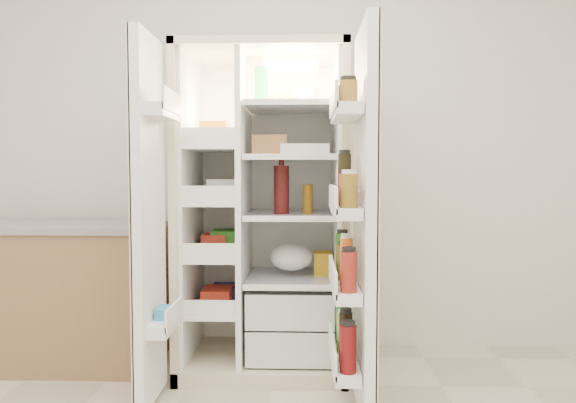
{
  "coord_description": "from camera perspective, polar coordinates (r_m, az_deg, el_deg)",
  "views": [
    {
      "loc": [
        0.17,
        -1.48,
        1.13
      ],
      "look_at": [
        0.09,
        1.25,
        0.97
      ],
      "focal_mm": 34.0,
      "sensor_mm": 36.0,
      "label": 1
    }
  ],
  "objects": [
    {
      "name": "wall_back",
      "position": [
        3.49,
        -1.03,
        6.89
      ],
      "size": [
        4.0,
        0.02,
        2.7
      ],
      "primitive_type": "cube",
      "color": "white",
      "rests_on": "floor"
    },
    {
      "name": "kitchen_counter",
      "position": [
        3.49,
        -22.32,
        -8.82
      ],
      "size": [
        1.14,
        0.6,
        0.82
      ],
      "color": "#8D6646",
      "rests_on": "floor"
    },
    {
      "name": "freezer_door",
      "position": [
        2.64,
        -14.29,
        -1.99
      ],
      "size": [
        0.15,
        0.4,
        1.72
      ],
      "color": "white",
      "rests_on": "floor"
    },
    {
      "name": "refrigerator",
      "position": [
        3.17,
        -2.14,
        -3.74
      ],
      "size": [
        0.92,
        0.7,
        1.8
      ],
      "color": "beige",
      "rests_on": "floor"
    },
    {
      "name": "fridge_door",
      "position": [
        2.46,
        7.57,
        -2.79
      ],
      "size": [
        0.17,
        0.58,
        1.72
      ],
      "color": "white",
      "rests_on": "floor"
    }
  ]
}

